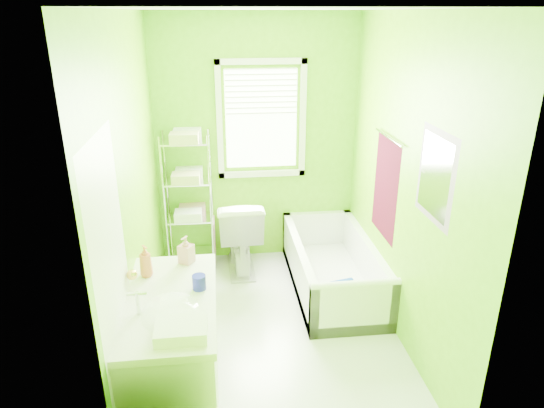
{
  "coord_description": "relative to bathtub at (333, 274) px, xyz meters",
  "views": [
    {
      "loc": [
        -0.42,
        -3.5,
        2.58
      ],
      "look_at": [
        0.02,
        0.25,
        1.08
      ],
      "focal_mm": 32.0,
      "sensor_mm": 36.0,
      "label": 1
    }
  ],
  "objects": [
    {
      "name": "ground",
      "position": [
        -0.67,
        -0.61,
        -0.17
      ],
      "size": [
        2.9,
        2.9,
        0.0
      ],
      "primitive_type": "plane",
      "color": "silver",
      "rests_on": "ground"
    },
    {
      "name": "room_envelope",
      "position": [
        -0.67,
        -0.61,
        1.38
      ],
      "size": [
        2.14,
        2.94,
        2.62
      ],
      "color": "#60AE08",
      "rests_on": "ground"
    },
    {
      "name": "window",
      "position": [
        -0.62,
        0.82,
        1.45
      ],
      "size": [
        0.92,
        0.05,
        1.22
      ],
      "color": "white",
      "rests_on": "ground"
    },
    {
      "name": "door",
      "position": [
        -1.71,
        -1.6,
        0.83
      ],
      "size": [
        0.09,
        0.8,
        2.0
      ],
      "color": "white",
      "rests_on": "ground"
    },
    {
      "name": "right_wall_decor",
      "position": [
        0.37,
        -0.63,
        1.15
      ],
      "size": [
        0.04,
        1.48,
        1.17
      ],
      "color": "#440719",
      "rests_on": "ground"
    },
    {
      "name": "bathtub",
      "position": [
        0.0,
        0.0,
        0.0
      ],
      "size": [
        0.76,
        1.63,
        0.53
      ],
      "color": "white",
      "rests_on": "ground"
    },
    {
      "name": "toilet",
      "position": [
        -0.89,
        0.53,
        0.24
      ],
      "size": [
        0.48,
        0.82,
        0.82
      ],
      "primitive_type": "imported",
      "rotation": [
        0.0,
        0.0,
        3.16
      ],
      "color": "white",
      "rests_on": "ground"
    },
    {
      "name": "vanity",
      "position": [
        -1.43,
        -1.39,
        0.3
      ],
      "size": [
        0.6,
        1.16,
        1.11
      ],
      "color": "white",
      "rests_on": "ground"
    },
    {
      "name": "wire_shelf_unit",
      "position": [
        -1.38,
        0.68,
        0.74
      ],
      "size": [
        0.5,
        0.4,
        1.49
      ],
      "color": "silver",
      "rests_on": "ground"
    }
  ]
}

